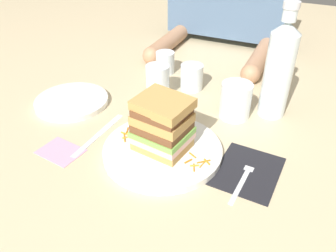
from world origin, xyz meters
The scene contains 27 objects.
ground_plane centered at (0.00, 0.00, 0.00)m, with size 3.00×3.00×0.00m, color #C6B289.
main_plate centered at (-0.01, 0.00, 0.01)m, with size 0.27×0.27×0.02m, color white.
sandwich centered at (-0.01, 0.00, 0.08)m, with size 0.13×0.12×0.13m.
carrot_shred_0 centered at (-0.11, 0.01, 0.02)m, with size 0.00×0.00×0.03m, color orange.
carrot_shred_1 centered at (-0.11, -0.01, 0.02)m, with size 0.00×0.00×0.03m, color orange.
carrot_shred_2 centered at (-0.12, 0.02, 0.02)m, with size 0.00×0.00×0.02m, color orange.
carrot_shred_3 centered at (-0.08, 0.03, 0.02)m, with size 0.00×0.00×0.03m, color orange.
carrot_shred_4 centered at (-0.10, 0.00, 0.02)m, with size 0.00×0.00×0.03m, color orange.
carrot_shred_5 centered at (-0.11, 0.04, 0.02)m, with size 0.00×0.00×0.02m, color orange.
carrot_shred_6 centered at (-0.10, 0.01, 0.02)m, with size 0.00×0.00×0.02m, color orange.
carrot_shred_7 centered at (0.08, -0.04, 0.02)m, with size 0.00×0.00×0.02m, color orange.
carrot_shred_8 centered at (0.06, 0.00, 0.02)m, with size 0.00×0.00×0.02m, color orange.
carrot_shred_9 centered at (0.09, -0.01, 0.02)m, with size 0.00×0.00×0.03m, color orange.
carrot_shred_10 centered at (0.09, -0.02, 0.02)m, with size 0.00×0.00×0.02m, color orange.
carrot_shred_11 centered at (0.06, -0.02, 0.02)m, with size 0.00×0.00×0.02m, color orange.
carrot_shred_12 centered at (0.08, -0.03, 0.02)m, with size 0.00×0.00×0.02m, color orange.
carrot_shred_13 centered at (0.10, -0.01, 0.02)m, with size 0.00×0.00×0.02m, color orange.
napkin_dark centered at (0.18, 0.02, 0.00)m, with size 0.13×0.16×0.00m, color black.
fork centered at (0.18, 0.00, 0.00)m, with size 0.03×0.17×0.00m.
knife centered at (-0.19, -0.01, 0.00)m, with size 0.02×0.20×0.00m.
juice_glass centered at (0.09, 0.22, 0.04)m, with size 0.08×0.08×0.10m.
water_bottle centered at (0.18, 0.28, 0.13)m, with size 0.07×0.07×0.30m.
empty_tumbler_0 centered at (-0.07, 0.32, 0.04)m, with size 0.07×0.07×0.08m, color silver.
empty_tumbler_1 centered at (-0.14, 0.24, 0.05)m, with size 0.07×0.07×0.10m, color silver.
empty_tumbler_2 centered at (-0.19, 0.39, 0.04)m, with size 0.06×0.06×0.07m, color silver.
side_plate centered at (-0.35, 0.10, 0.01)m, with size 0.21×0.21×0.02m, color white.
napkin_pink centered at (-0.23, -0.09, 0.00)m, with size 0.10×0.07×0.00m, color pink.
Camera 1 is at (0.25, -0.55, 0.50)m, focal length 36.48 mm.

